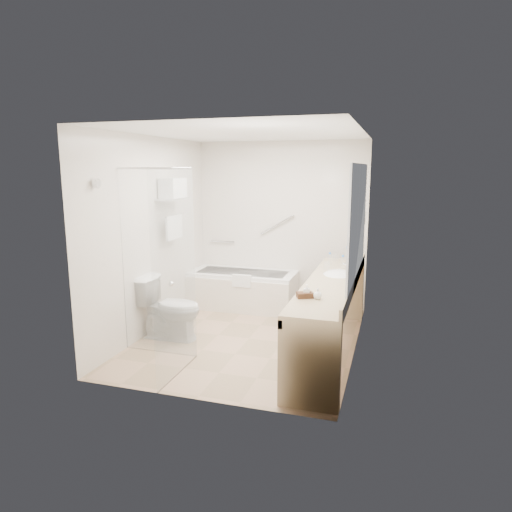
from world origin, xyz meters
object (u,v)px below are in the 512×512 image
(bathtub, at_px, (243,289))
(amenity_basket, at_px, (305,295))
(water_bottle_left, at_px, (347,255))
(vanity_counter, at_px, (331,299))
(toilet, at_px, (170,308))

(bathtub, relative_size, amenity_basket, 10.11)
(bathtub, relative_size, water_bottle_left, 7.69)
(vanity_counter, xyz_separation_m, amenity_basket, (-0.16, -0.73, 0.24))
(bathtub, xyz_separation_m, vanity_counter, (1.52, -1.39, 0.36))
(vanity_counter, bearing_deg, amenity_basket, -102.40)
(amenity_basket, bearing_deg, vanity_counter, 77.60)
(bathtub, height_order, amenity_basket, amenity_basket)
(vanity_counter, height_order, amenity_basket, vanity_counter)
(vanity_counter, xyz_separation_m, toilet, (-1.97, -0.11, -0.25))
(bathtub, height_order, water_bottle_left, water_bottle_left)
(amenity_basket, xyz_separation_m, water_bottle_left, (0.21, 1.91, 0.07))
(amenity_basket, distance_m, water_bottle_left, 1.92)
(water_bottle_left, bearing_deg, vanity_counter, -92.55)
(vanity_counter, bearing_deg, bathtub, 137.65)
(bathtub, relative_size, toilet, 2.02)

